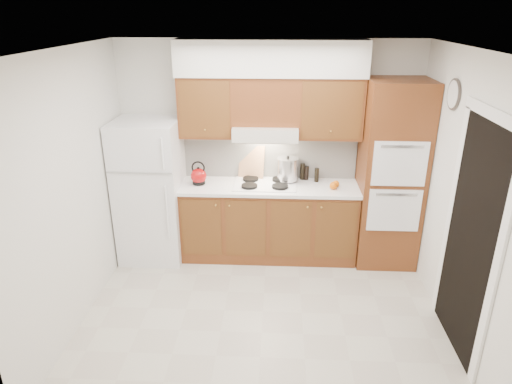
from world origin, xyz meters
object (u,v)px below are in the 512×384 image
oven_cabinet (390,175)px  stock_pot (288,169)px  kettle (199,176)px  fridge (151,191)px

oven_cabinet → stock_pot: 1.21m
kettle → oven_cabinet: bearing=-24.3°
fridge → kettle: size_ratio=9.06×
fridge → stock_pot: size_ratio=6.55×
fridge → oven_cabinet: 2.86m
stock_pot → kettle: bearing=-172.5°
oven_cabinet → stock_pot: size_ratio=8.38×
fridge → stock_pot: (1.65, 0.19, 0.24)m
fridge → stock_pot: bearing=6.4°
fridge → kettle: (0.58, 0.05, 0.18)m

